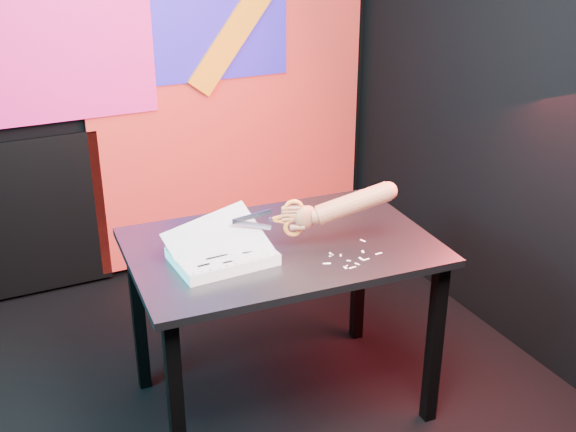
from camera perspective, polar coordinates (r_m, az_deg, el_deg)
room at (r=2.39m, az=-6.37°, el=8.58°), size 3.01×3.01×2.71m
backdrop at (r=3.87m, az=-12.70°, el=8.05°), size 2.88×0.05×2.08m
work_table at (r=2.83m, az=-0.54°, el=-3.89°), size 1.21×0.85×0.75m
printout_stack at (r=2.65m, az=-5.22°, el=-3.11°), size 0.38×0.28×0.19m
scissors at (r=2.68m, az=0.05°, el=-0.19°), size 0.26×0.09×0.15m
hand_forearm at (r=2.70m, az=4.53°, el=0.84°), size 0.41×0.17×0.17m
paper_clippings at (r=2.69m, az=4.94°, el=-3.32°), size 0.24×0.19×0.00m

